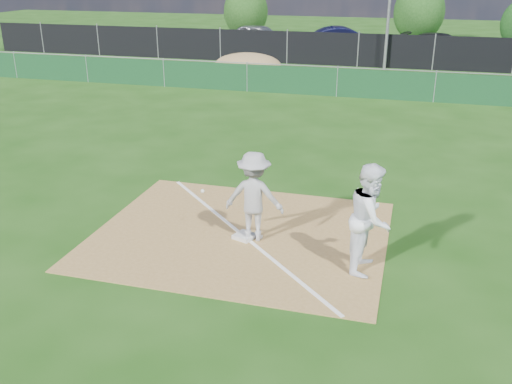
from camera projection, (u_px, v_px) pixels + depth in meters
ground at (316, 126)px, 20.02m from camera, size 90.00×90.00×0.00m
infield_dirt at (241, 234)px, 11.97m from camera, size 6.00×5.00×0.02m
foul_line at (241, 233)px, 11.96m from camera, size 5.01×5.01×0.01m
green_fence at (337, 83)px, 24.27m from camera, size 44.00×0.05×1.20m
dirt_mound at (248, 65)px, 28.65m from camera, size 3.38×2.60×1.17m
black_fence at (358, 50)px, 31.31m from camera, size 46.00×0.04×1.80m
parking_lot at (366, 54)px, 36.11m from camera, size 46.00×9.00×0.01m
first_base at (245, 236)px, 11.76m from camera, size 0.50×0.50×0.08m
play_at_first at (254, 196)px, 11.43m from camera, size 1.77×0.75×1.86m
runner at (371, 218)px, 10.26m from camera, size 0.86×1.06×2.06m
car_left at (259, 37)px, 37.87m from camera, size 5.01×2.77×1.61m
car_mid at (344, 40)px, 36.57m from camera, size 5.06×3.03×1.58m
car_right at (442, 45)px, 34.60m from camera, size 5.11×2.83×1.40m
tree_left at (246, 12)px, 42.36m from camera, size 3.28×3.28×3.89m
tree_mid at (419, 12)px, 40.14m from camera, size 3.52×3.52×4.18m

